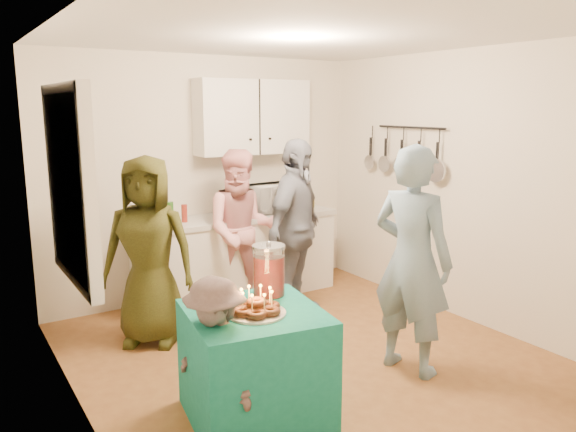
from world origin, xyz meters
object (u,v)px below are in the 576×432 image
counter (237,259)px  woman_back_left (149,251)px  man_birthday (412,260)px  microwave (273,198)px  woman_back_right (296,230)px  child_near_left (216,360)px  woman_back_center (243,231)px  punch_jar (269,271)px  party_table (255,365)px

counter → woman_back_left: size_ratio=1.32×
counter → man_birthday: size_ratio=1.22×
counter → man_birthday: (0.34, -2.29, 0.47)m
microwave → woman_back_right: 0.89m
child_near_left → man_birthday: bearing=80.5°
microwave → child_near_left: 3.01m
microwave → woman_back_left: 1.80m
counter → woman_back_left: bearing=-151.2°
woman_back_center → woman_back_right: woman_back_right is taller
punch_jar → man_birthday: bearing=-12.5°
party_table → woman_back_right: 1.96m
woman_back_right → child_near_left: size_ratio=1.67×
microwave → man_birthday: bearing=-96.5°
punch_jar → woman_back_center: woman_back_center is taller
counter → party_table: 2.48m
microwave → woman_back_center: bearing=-151.2°
counter → man_birthday: bearing=-81.6°
woman_back_center → punch_jar: bearing=-91.4°
punch_jar → woman_back_left: bearing=106.3°
microwave → child_near_left: size_ratio=0.52×
child_near_left → microwave: bearing=131.0°
microwave → counter: bearing=176.6°
woman_back_center → child_near_left: (-1.24, -1.97, -0.29)m
punch_jar → woman_back_left: woman_back_left is taller
counter → microwave: microwave is taller
woman_back_left → woman_back_center: woman_back_left is taller
woman_back_right → party_table: bearing=-165.1°
man_birthday → woman_back_right: 1.45m
microwave → man_birthday: 2.29m
child_near_left → woman_back_center: bearing=136.7°
microwave → woman_back_left: woman_back_left is taller
woman_back_left → child_near_left: bearing=-59.3°
punch_jar → woman_back_right: woman_back_right is taller
microwave → punch_jar: (-1.26, -2.03, -0.13)m
punch_jar → woman_back_center: bearing=67.9°
counter → child_near_left: bearing=-120.1°
party_table → woman_back_left: bearing=95.7°
child_near_left → woman_back_left: bearing=163.5°
party_table → woman_back_center: bearing=64.1°
man_birthday → child_near_left: size_ratio=1.70×
punch_jar → woman_back_right: 1.56m
man_birthday → woman_back_right: size_ratio=1.02×
woman_back_left → child_near_left: woman_back_left is taller
party_table → man_birthday: (1.38, -0.03, 0.52)m
counter → woman_back_left: (-1.20, -0.66, 0.40)m
microwave → woman_back_left: (-1.66, -0.66, -0.23)m
woman_back_left → woman_back_center: 1.12m
woman_back_center → child_near_left: size_ratio=1.56×
party_table → woman_back_left: (-0.16, 1.60, 0.45)m
man_birthday → child_near_left: bearing=75.6°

